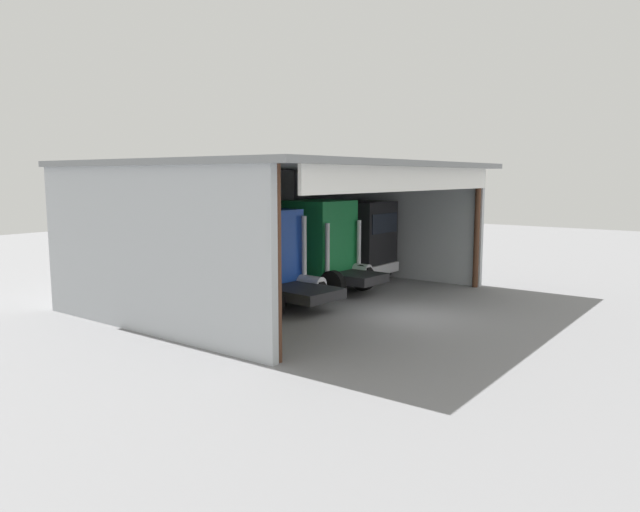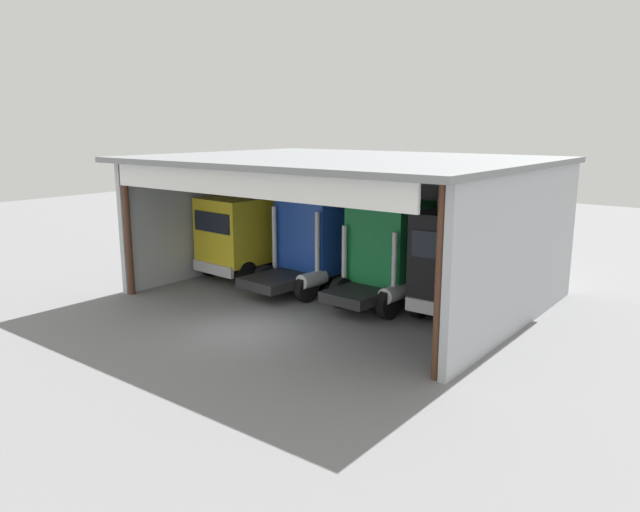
% 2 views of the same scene
% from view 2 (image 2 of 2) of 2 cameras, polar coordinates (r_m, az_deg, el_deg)
% --- Properties ---
extents(ground_plane, '(80.00, 80.00, 0.00)m').
position_cam_2_polar(ground_plane, '(19.57, -6.67, -6.92)').
color(ground_plane, slate).
rests_on(ground_plane, ground).
extents(workshop_shed, '(14.15, 11.26, 5.29)m').
position_cam_2_polar(workshop_shed, '(23.40, 3.71, 5.57)').
color(workshop_shed, '#ADB2B7').
rests_on(workshop_shed, ground).
extents(truck_yellow_right_bay, '(2.81, 4.91, 3.47)m').
position_cam_2_polar(truck_yellow_right_bay, '(25.77, -7.60, 1.94)').
color(truck_yellow_right_bay, yellow).
rests_on(truck_yellow_right_bay, ground).
extents(truck_blue_left_bay, '(2.81, 4.79, 3.55)m').
position_cam_2_polar(truck_blue_left_bay, '(23.76, -0.73, 1.19)').
color(truck_blue_left_bay, '#1E47B7').
rests_on(truck_blue_left_bay, ground).
extents(truck_green_yard_outside, '(2.58, 4.38, 3.78)m').
position_cam_2_polar(truck_green_yard_outside, '(21.71, 6.42, 0.46)').
color(truck_green_yard_outside, '#197F3D').
rests_on(truck_green_yard_outside, ground).
extents(truck_black_center_right_bay, '(2.68, 5.18, 3.66)m').
position_cam_2_polar(truck_black_center_right_bay, '(20.62, 13.23, -0.63)').
color(truck_black_center_right_bay, black).
rests_on(truck_black_center_right_bay, ground).
extents(oil_drum, '(0.58, 0.58, 0.89)m').
position_cam_2_polar(oil_drum, '(29.64, 0.12, 0.66)').
color(oil_drum, '#197233').
rests_on(oil_drum, ground).
extents(tool_cart, '(0.90, 0.60, 1.00)m').
position_cam_2_polar(tool_cart, '(26.28, 7.15, -0.81)').
color(tool_cart, red).
rests_on(tool_cart, ground).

